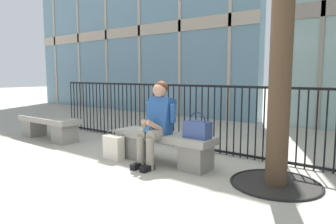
{
  "coord_description": "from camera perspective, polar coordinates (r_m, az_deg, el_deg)",
  "views": [
    {
      "loc": [
        2.73,
        -3.44,
        1.29
      ],
      "look_at": [
        0.0,
        0.1,
        0.75
      ],
      "focal_mm": 32.64,
      "sensor_mm": 36.0,
      "label": 1
    }
  ],
  "objects": [
    {
      "name": "plaza_railing",
      "position": [
        5.23,
        5.77,
        -1.04
      ],
      "size": [
        7.28,
        0.04,
        1.13
      ],
      "color": "black",
      "rests_on": "ground"
    },
    {
      "name": "shopping_bag",
      "position": [
        4.79,
        -10.14,
        -6.52
      ],
      "size": [
        0.33,
        0.15,
        0.47
      ],
      "color": "beige",
      "rests_on": "ground"
    },
    {
      "name": "seated_person_with_phone",
      "position": [
        4.36,
        -2.11,
        -1.56
      ],
      "size": [
        0.52,
        0.66,
        1.21
      ],
      "color": "gray",
      "rests_on": "ground"
    },
    {
      "name": "stone_bench",
      "position": [
        4.51,
        -0.78,
        -6.17
      ],
      "size": [
        1.6,
        0.44,
        0.45
      ],
      "color": "gray",
      "rests_on": "ground"
    },
    {
      "name": "handbag_on_bench",
      "position": [
        4.12,
        5.48,
        -3.21
      ],
      "size": [
        0.36,
        0.19,
        0.36
      ],
      "color": "#33477F",
      "rests_on": "stone_bench"
    },
    {
      "name": "stone_bench_far",
      "position": [
        6.64,
        -21.4,
        -2.43
      ],
      "size": [
        1.6,
        0.44,
        0.45
      ],
      "color": "gray",
      "rests_on": "ground"
    },
    {
      "name": "ground_plane",
      "position": [
        4.58,
        -0.77,
        -9.47
      ],
      "size": [
        60.0,
        60.0,
        0.0
      ],
      "primitive_type": "plane",
      "color": "#A8A091"
    }
  ]
}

